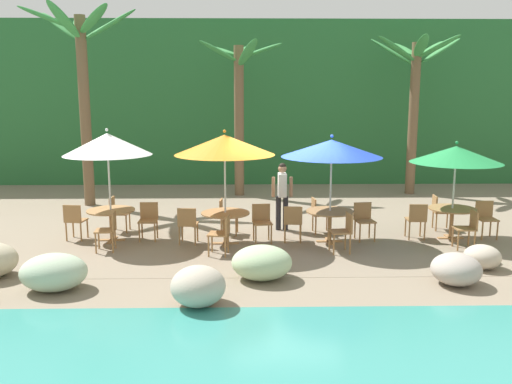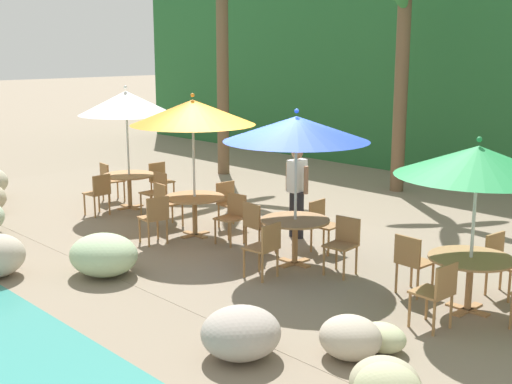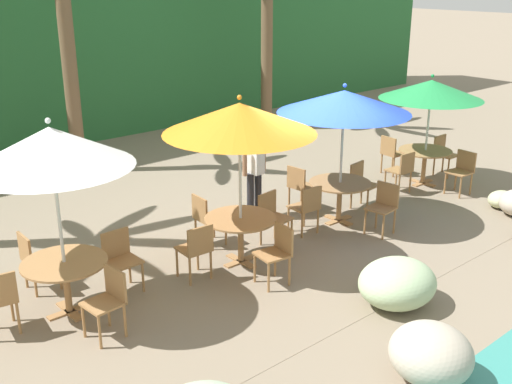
% 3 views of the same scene
% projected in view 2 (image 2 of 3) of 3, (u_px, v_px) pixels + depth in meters
% --- Properties ---
extents(ground_plane, '(120.00, 120.00, 0.00)m').
position_uv_depth(ground_plane, '(258.00, 248.00, 11.64)').
color(ground_plane, gray).
extents(terrace_deck, '(18.00, 5.20, 0.01)m').
position_uv_depth(terrace_deck, '(258.00, 248.00, 11.64)').
color(terrace_deck, gray).
rests_on(terrace_deck, ground).
extents(rock_seawall, '(14.39, 3.26, 0.79)m').
position_uv_depth(rock_seawall, '(61.00, 244.00, 10.81)').
color(rock_seawall, '#B8AA90').
rests_on(rock_seawall, ground).
extents(umbrella_white, '(2.00, 2.00, 2.62)m').
position_uv_depth(umbrella_white, '(126.00, 103.00, 14.06)').
color(umbrella_white, silver).
rests_on(umbrella_white, ground).
extents(dining_table_white, '(1.10, 1.10, 0.74)m').
position_uv_depth(dining_table_white, '(129.00, 180.00, 14.41)').
color(dining_table_white, '#A37547').
rests_on(dining_table_white, ground).
extents(chair_white_seaward, '(0.42, 0.43, 0.87)m').
position_uv_depth(chair_white_seaward, '(156.00, 190.00, 13.90)').
color(chair_white_seaward, '#9E7042').
rests_on(chair_white_seaward, ground).
extents(chair_white_inland, '(0.44, 0.43, 0.87)m').
position_uv_depth(chair_white_inland, '(160.00, 179.00, 15.06)').
color(chair_white_inland, '#9E7042').
rests_on(chair_white_inland, ground).
extents(chair_white_left, '(0.47, 0.48, 0.87)m').
position_uv_depth(chair_white_left, '(109.00, 179.00, 15.06)').
color(chair_white_left, '#9E7042').
rests_on(chair_white_left, ground).
extents(chair_white_right, '(0.46, 0.45, 0.87)m').
position_uv_depth(chair_white_right, '(99.00, 192.00, 13.75)').
color(chair_white_right, '#9E7042').
rests_on(chair_white_right, ground).
extents(umbrella_orange, '(2.24, 2.24, 2.61)m').
position_uv_depth(umbrella_orange, '(193.00, 112.00, 11.95)').
color(umbrella_orange, silver).
rests_on(umbrella_orange, ground).
extents(dining_table_orange, '(1.10, 1.10, 0.74)m').
position_uv_depth(dining_table_orange, '(195.00, 203.00, 12.30)').
color(dining_table_orange, '#A37547').
rests_on(dining_table_orange, ground).
extents(chair_orange_seaward, '(0.47, 0.48, 0.87)m').
position_uv_depth(chair_orange_seaward, '(233.00, 215.00, 11.86)').
color(chair_orange_seaward, '#9E7042').
rests_on(chair_orange_seaward, ground).
extents(chair_orange_inland, '(0.46, 0.45, 0.87)m').
position_uv_depth(chair_orange_inland, '(229.00, 201.00, 12.91)').
color(chair_orange_inland, '#9E7042').
rests_on(chair_orange_inland, ground).
extents(chair_orange_left, '(0.44, 0.45, 0.87)m').
position_uv_depth(chair_orange_left, '(165.00, 201.00, 12.90)').
color(chair_orange_left, '#9E7042').
rests_on(chair_orange_left, ground).
extents(chair_orange_right, '(0.48, 0.48, 0.87)m').
position_uv_depth(chair_orange_right, '(155.00, 216.00, 11.77)').
color(chair_orange_right, '#9E7042').
rests_on(chair_orange_right, ground).
extents(umbrella_blue, '(2.28, 2.28, 2.49)m').
position_uv_depth(umbrella_blue, '(296.00, 129.00, 10.35)').
color(umbrella_blue, silver).
rests_on(umbrella_blue, ground).
extents(dining_table_blue, '(1.10, 1.10, 0.74)m').
position_uv_depth(dining_table_blue, '(295.00, 227.00, 10.68)').
color(dining_table_blue, '#A37547').
rests_on(dining_table_blue, ground).
extents(chair_blue_seaward, '(0.47, 0.48, 0.87)m').
position_uv_depth(chair_blue_seaward, '(344.00, 241.00, 10.25)').
color(chair_blue_seaward, '#9E7042').
rests_on(chair_blue_seaward, ground).
extents(chair_blue_inland, '(0.46, 0.45, 0.87)m').
position_uv_depth(chair_blue_inland, '(322.00, 222.00, 11.39)').
color(chair_blue_inland, '#9E7042').
rests_on(chair_blue_inland, ground).
extents(chair_blue_left, '(0.45, 0.46, 0.87)m').
position_uv_depth(chair_blue_left, '(257.00, 223.00, 11.29)').
color(chair_blue_left, '#9E7042').
rests_on(chair_blue_left, ground).
extents(chair_blue_right, '(0.47, 0.46, 0.87)m').
position_uv_depth(chair_blue_right, '(265.00, 246.00, 10.02)').
color(chair_blue_right, '#9E7042').
rests_on(chair_blue_right, ground).
extents(umbrella_green, '(2.09, 2.09, 2.32)m').
position_uv_depth(umbrella_green, '(478.00, 161.00, 8.47)').
color(umbrella_green, silver).
rests_on(umbrella_green, ground).
extents(dining_table_green, '(1.10, 1.10, 0.74)m').
position_uv_depth(dining_table_green, '(470.00, 266.00, 8.77)').
color(dining_table_green, '#A37547').
rests_on(dining_table_green, ground).
extents(chair_green_inland, '(0.47, 0.46, 0.87)m').
position_uv_depth(chair_green_inland, '(501.00, 260.00, 9.37)').
color(chair_green_inland, '#9E7042').
rests_on(chair_green_inland, ground).
extents(chair_green_left, '(0.43, 0.44, 0.87)m').
position_uv_depth(chair_green_left, '(412.00, 260.00, 9.35)').
color(chair_green_left, '#9E7042').
rests_on(chair_green_left, ground).
extents(chair_green_right, '(0.45, 0.44, 0.87)m').
position_uv_depth(chair_green_right, '(438.00, 291.00, 8.18)').
color(chair_green_right, '#9E7042').
rests_on(chair_green_right, ground).
extents(palm_tree_nearest, '(3.19, 3.30, 5.84)m').
position_uv_depth(palm_tree_nearest, '(222.00, 22.00, 17.62)').
color(palm_tree_nearest, brown).
rests_on(palm_tree_nearest, ground).
extents(palm_tree_second, '(2.75, 2.77, 5.05)m').
position_uv_depth(palm_tree_second, '(403.00, 51.00, 15.60)').
color(palm_tree_second, brown).
rests_on(palm_tree_second, ground).
extents(waiter_in_white, '(0.52, 0.34, 1.70)m').
position_uv_depth(waiter_in_white, '(297.00, 185.00, 12.10)').
color(waiter_in_white, '#232328').
rests_on(waiter_in_white, ground).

